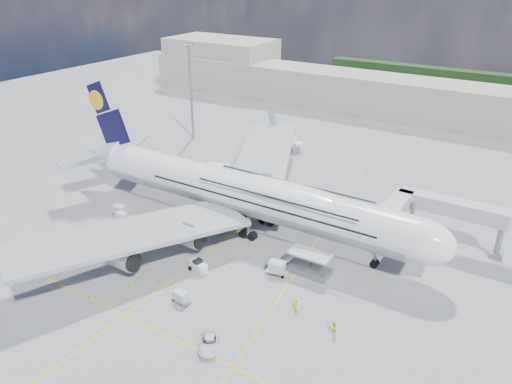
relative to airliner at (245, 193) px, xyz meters
The scene contains 31 objects.
ground 12.13m from the airliner, 91.49° to the right, with size 300.00×300.00×0.00m, color gray.
taxi_line_main 12.13m from the airliner, 91.49° to the right, with size 0.25×220.00×0.01m, color yellow.
taxi_line_cross 30.78m from the airliner, 90.50° to the right, with size 120.00×0.25×0.01m, color yellow.
taxi_line_diag 15.36m from the airliner, ahead, with size 0.25×100.00×0.01m, color yellow.
airliner is the anchor object (origin of this frame).
jet_bridge 31.50m from the airliner, 20.31° to the left, with size 18.80×12.10×8.50m.
cargo_loader 18.87m from the airliner, 23.23° to the right, with size 8.53×3.20×3.67m.
light_mast 53.72m from the airliner, 139.00° to the left, with size 3.00×0.70×25.50m.
terminal 85.00m from the airliner, 90.18° to the left, with size 180.00×16.00×12.00m, color #B2AD9E.
hangar 114.20m from the airliner, 127.98° to the left, with size 40.00×22.00×18.00m, color #B2AD9E.
dolly_row_a 20.51m from the airliner, 125.92° to the right, with size 3.28×1.94×0.46m.
dolly_row_b 24.13m from the airliner, 153.73° to the right, with size 3.00×1.96×1.76m.
dolly_row_c 27.30m from the airliner, 125.30° to the right, with size 3.15×2.07×1.84m.
dolly_back 25.47m from the airliner, 159.26° to the right, with size 3.18×1.83×1.96m.
dolly_nose_far 24.59m from the airliner, 79.17° to the right, with size 2.94×1.79×1.77m.
dolly_nose_near 16.99m from the airliner, 38.46° to the right, with size 3.67×2.44×2.14m.
baggage_tug 17.04m from the airliner, 84.48° to the right, with size 3.43×2.18×1.98m.
catering_truck_inner 22.16m from the airliner, 137.42° to the left, with size 7.18×5.19×3.94m.
catering_truck_outer 42.71m from the airliner, 107.82° to the left, with size 7.12×5.06×3.92m.
service_van 32.32m from the airliner, 64.93° to the right, with size 2.28×4.93×1.37m, color white.
crew_nose 24.01m from the airliner, 11.17° to the left, with size 0.70×0.46×1.91m, color #AFF71A.
crew_loader 32.07m from the airliner, 34.92° to the right, with size 0.95×0.74×1.96m, color #C9F219.
crew_wing 23.74m from the airliner, 109.48° to the right, with size 0.89×0.37×1.52m, color #A9F219.
crew_van 25.89m from the airliner, 40.06° to the right, with size 0.90×0.58×1.84m, color #C8EC18.
crew_tug 26.30m from the airliner, 98.50° to the right, with size 0.99×0.57×1.54m, color #AEE518.
cone_nose 32.49m from the airliner, ahead, with size 0.43×0.43×0.54m.
cone_wing_left_inner 15.34m from the airliner, 97.72° to the left, with size 0.39×0.39×0.50m.
cone_wing_left_outer 29.15m from the airliner, 113.27° to the left, with size 0.50×0.50×0.64m.
cone_wing_right_inner 22.62m from the airliner, 93.86° to the right, with size 0.45×0.45×0.57m.
cone_wing_right_outer 31.69m from the airliner, 104.14° to the right, with size 0.42×0.42×0.53m.
cone_tail 37.79m from the airliner, behind, with size 0.42×0.42×0.54m.
Camera 1 is at (44.94, -57.11, 44.59)m, focal length 35.00 mm.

